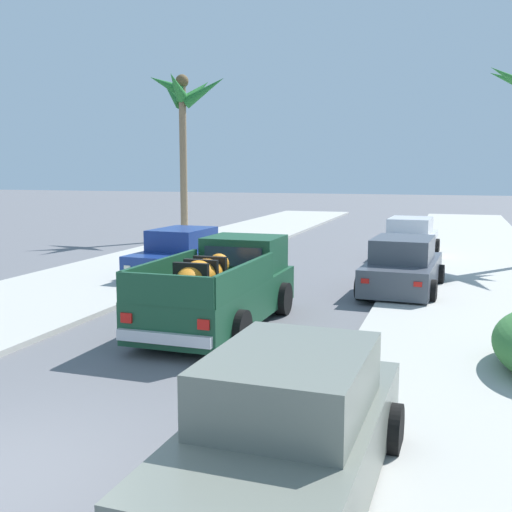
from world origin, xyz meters
TOP-DOWN VIEW (x-y plane):
  - sidewalk_left at (-5.45, 12.00)m, footprint 4.97×60.00m
  - sidewalk_right at (5.45, 12.00)m, footprint 4.97×60.00m
  - curb_left at (-4.37, 12.00)m, footprint 0.16×60.00m
  - curb_right at (4.37, 12.00)m, footprint 0.16×60.00m
  - pickup_truck at (0.01, 7.12)m, footprint 2.27×5.23m
  - car_left_near at (-3.36, 12.33)m, footprint 2.19×4.33m
  - car_right_near at (3.44, 11.98)m, footprint 2.19×4.33m
  - car_left_mid at (3.20, 0.73)m, footprint 2.11×4.30m
  - car_right_mid at (3.15, 18.98)m, footprint 2.19×4.33m
  - palm_tree_right_fore at (-7.56, 21.95)m, footprint 3.94×3.52m

SIDE VIEW (x-z plane):
  - curb_left at x=-4.37m, z-range 0.00..0.10m
  - curb_right at x=4.37m, z-range 0.00..0.10m
  - sidewalk_left at x=-5.45m, z-range 0.00..0.12m
  - sidewalk_right at x=5.45m, z-range 0.00..0.12m
  - car_left_near at x=-3.36m, z-range -0.06..1.48m
  - car_right_near at x=3.44m, z-range -0.06..1.48m
  - car_left_mid at x=3.20m, z-range -0.06..1.48m
  - car_right_mid at x=3.15m, z-range -0.06..1.48m
  - pickup_truck at x=0.01m, z-range -0.09..1.71m
  - palm_tree_right_fore at x=-7.56m, z-range 2.47..10.29m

